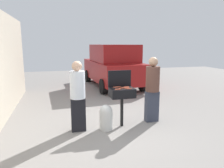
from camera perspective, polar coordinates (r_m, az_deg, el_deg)
name	(u,v)px	position (r m, az deg, el deg)	size (l,w,h in m)	color
ground_plane	(112,129)	(5.34, 0.08, -11.91)	(24.00, 24.00, 0.00)	gray
bbq_grill	(122,94)	(5.27, 2.69, -2.74)	(0.60, 0.44, 0.98)	black
grill_lid_open	(120,79)	(5.41, 2.03, 1.48)	(0.60, 0.05, 0.42)	black
hot_dog_0	(122,88)	(5.19, 2.57, -1.13)	(0.03, 0.03, 0.13)	#C6593D
hot_dog_1	(118,89)	(5.07, 1.60, -1.39)	(0.03, 0.03, 0.13)	#AD4228
hot_dog_2	(124,87)	(5.28, 3.27, -0.94)	(0.03, 0.03, 0.13)	#AD4228
hot_dog_3	(126,88)	(5.26, 3.84, -0.98)	(0.03, 0.03, 0.13)	#AD4228
hot_dog_4	(127,88)	(5.17, 4.09, -1.18)	(0.03, 0.03, 0.13)	#B74C33
hot_dog_5	(130,89)	(5.15, 4.73, -1.24)	(0.03, 0.03, 0.13)	#B74C33
hot_dog_6	(127,87)	(5.35, 3.92, -0.79)	(0.03, 0.03, 0.13)	#B74C33
hot_dog_7	(116,87)	(5.29, 1.02, -0.88)	(0.03, 0.03, 0.13)	#C6593D
hot_dog_8	(118,89)	(5.04, 1.50, -1.47)	(0.03, 0.03, 0.13)	#B74C33
hot_dog_9	(118,87)	(5.34, 1.70, -0.78)	(0.03, 0.03, 0.13)	#AD4228
propane_tank	(106,117)	(5.21, -1.60, -8.74)	(0.32, 0.32, 0.62)	silver
person_left	(78,94)	(5.02, -9.18, -2.62)	(0.35, 0.35, 1.67)	black
person_right	(152,87)	(5.68, 10.79, -0.84)	(0.36, 0.36, 1.72)	#333847
parked_minivan	(113,65)	(10.36, 0.19, 5.02)	(2.27, 4.52, 2.02)	maroon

